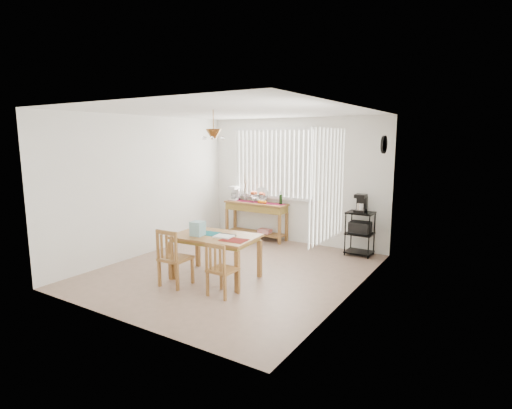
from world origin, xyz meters
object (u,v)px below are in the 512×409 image
Objects in this scene: sideboard at (256,211)px; cart_items at (361,204)px; chair_left at (174,258)px; dining_table at (215,240)px; chair_right at (221,270)px; wire_cart at (360,229)px.

cart_items is at bearing -0.47° from sideboard.
chair_left is at bearing -121.18° from cart_items.
chair_right reaches higher than dining_table.
dining_table is at bearing -121.96° from wire_cart.
chair_right is at bearing -66.68° from sideboard.
chair_left is (-0.32, -0.60, -0.19)m from dining_table.
chair_left is at bearing -81.37° from sideboard.
sideboard is 2.31m from wire_cart.
chair_left is at bearing -121.25° from wire_cart.
wire_cart is 3.56m from chair_left.
sideboard reaches higher than chair_right.
cart_items reaches higher than dining_table.
dining_table is at bearing 133.80° from chair_right.
sideboard is 3.11m from chair_left.
wire_cart is at bearing -0.69° from sideboard.
dining_table is 1.76× the size of chair_right.
cart_items is 0.39× the size of chair_left.
dining_table is 0.77m from chair_right.
dining_table is at bearing 61.78° from chair_left.
wire_cart reaches higher than dining_table.
chair_right is (-1.02, -2.98, -0.60)m from cart_items.
cart_items reaches higher than wire_cart.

